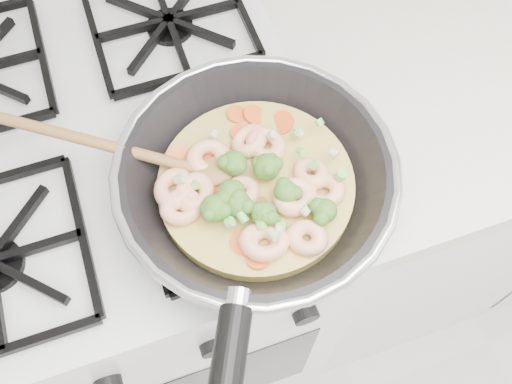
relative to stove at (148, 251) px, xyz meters
name	(u,v)px	position (x,y,z in m)	size (l,w,h in m)	color
stove	(148,251)	(0.00, 0.00, 0.00)	(0.60, 0.60, 0.92)	white
counter_right	(488,145)	(0.80, 0.00, -0.01)	(1.00, 0.60, 0.90)	white
skillet	(254,185)	(0.17, -0.18, 0.50)	(0.47, 0.50, 0.10)	black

